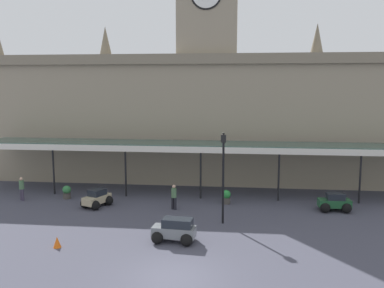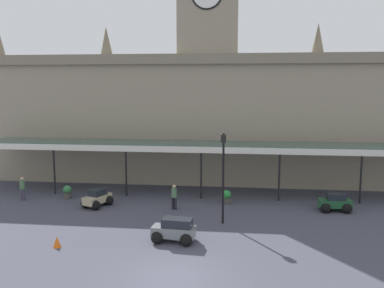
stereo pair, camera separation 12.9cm
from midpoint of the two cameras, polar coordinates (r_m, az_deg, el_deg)
ground_plane at (r=18.83m, az=-2.80°, el=-17.67°), size 140.00×140.00×0.00m
station_building at (r=36.39m, az=2.07°, el=4.66°), size 39.77×6.38×19.01m
entrance_canopy at (r=31.25m, az=1.28°, el=-0.17°), size 33.37×3.26×3.87m
car_grey_estate at (r=22.47m, az=-2.53°, el=-11.75°), size 2.32×1.67×1.27m
car_beige_sedan at (r=29.36m, az=-12.88°, el=-7.32°), size 1.97×2.23×1.19m
car_green_sedan at (r=29.18m, az=18.62°, el=-7.63°), size 2.08×1.57×1.19m
pedestrian_crossing_forecourt at (r=32.43m, az=-22.19°, el=-5.51°), size 0.35×0.34×1.67m
pedestrian_near_entrance at (r=27.90m, az=-2.60°, el=-7.06°), size 0.36×0.34×1.67m
victorian_lamppost at (r=24.66m, az=4.11°, el=-3.28°), size 0.30×0.30×5.43m
traffic_cone at (r=22.88m, az=-17.97°, el=-12.53°), size 0.40×0.40×0.57m
planter_by_canopy at (r=31.91m, az=-16.72°, el=-6.24°), size 0.60×0.60×0.96m
planter_forecourt_centre at (r=29.40m, az=4.54°, el=-7.14°), size 0.60×0.60×0.96m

